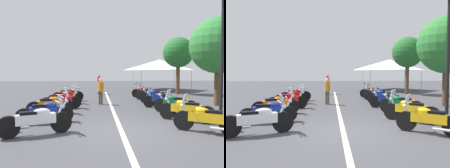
% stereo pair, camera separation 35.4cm
% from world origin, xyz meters
% --- Properties ---
extents(ground_plane, '(80.00, 80.00, 0.00)m').
position_xyz_m(ground_plane, '(0.00, 0.00, 0.00)').
color(ground_plane, '#424247').
extents(lane_centre_stripe, '(19.24, 0.16, 0.01)m').
position_xyz_m(lane_centre_stripe, '(4.56, 0.00, 0.00)').
color(lane_centre_stripe, beige).
rests_on(lane_centre_stripe, ground_plane).
extents(motorcycle_left_row_0, '(1.04, 2.10, 1.22)m').
position_xyz_m(motorcycle_left_row_0, '(-0.20, 2.63, 0.48)').
color(motorcycle_left_row_0, black).
rests_on(motorcycle_left_row_0, ground_plane).
extents(motorcycle_left_row_1, '(0.87, 2.08, 0.99)m').
position_xyz_m(motorcycle_left_row_1, '(1.43, 2.73, 0.45)').
color(motorcycle_left_row_1, black).
rests_on(motorcycle_left_row_1, ground_plane).
extents(motorcycle_left_row_2, '(1.06, 1.99, 1.22)m').
position_xyz_m(motorcycle_left_row_2, '(3.07, 2.84, 0.47)').
color(motorcycle_left_row_2, black).
rests_on(motorcycle_left_row_2, ground_plane).
extents(motorcycle_left_row_3, '(0.89, 2.05, 1.22)m').
position_xyz_m(motorcycle_left_row_3, '(4.67, 2.63, 0.47)').
color(motorcycle_left_row_3, black).
rests_on(motorcycle_left_row_3, ground_plane).
extents(motorcycle_left_row_4, '(1.18, 1.93, 1.21)m').
position_xyz_m(motorcycle_left_row_4, '(6.21, 2.64, 0.47)').
color(motorcycle_left_row_4, black).
rests_on(motorcycle_left_row_4, ground_plane).
extents(motorcycle_left_row_5, '(0.96, 1.96, 1.00)m').
position_xyz_m(motorcycle_left_row_5, '(7.70, 2.66, 0.46)').
color(motorcycle_left_row_5, black).
rests_on(motorcycle_left_row_5, ground_plane).
extents(motorcycle_right_row_0, '(1.28, 1.77, 1.22)m').
position_xyz_m(motorcycle_right_row_0, '(-0.27, -2.63, 0.47)').
color(motorcycle_right_row_0, black).
rests_on(motorcycle_right_row_0, ground_plane).
extents(motorcycle_right_row_1, '(1.43, 1.82, 1.23)m').
position_xyz_m(motorcycle_right_row_1, '(1.42, -2.67, 0.48)').
color(motorcycle_right_row_1, black).
rests_on(motorcycle_right_row_1, ground_plane).
extents(motorcycle_right_row_2, '(1.43, 1.69, 1.01)m').
position_xyz_m(motorcycle_right_row_2, '(3.06, -2.80, 0.47)').
color(motorcycle_right_row_2, black).
rests_on(motorcycle_right_row_2, ground_plane).
extents(motorcycle_right_row_3, '(1.13, 1.86, 1.21)m').
position_xyz_m(motorcycle_right_row_3, '(4.54, -2.62, 0.47)').
color(motorcycle_right_row_3, black).
rests_on(motorcycle_right_row_3, ground_plane).
extents(motorcycle_right_row_4, '(1.32, 1.79, 1.01)m').
position_xyz_m(motorcycle_right_row_4, '(6.27, -2.73, 0.47)').
color(motorcycle_right_row_4, black).
rests_on(motorcycle_right_row_4, ground_plane).
extents(motorcycle_right_row_5, '(1.47, 1.77, 1.23)m').
position_xyz_m(motorcycle_right_row_5, '(7.88, -2.73, 0.48)').
color(motorcycle_right_row_5, black).
rests_on(motorcycle_right_row_5, ground_plane).
extents(motorcycle_right_row_6, '(1.08, 1.85, 1.20)m').
position_xyz_m(motorcycle_right_row_6, '(9.46, -2.72, 0.46)').
color(motorcycle_right_row_6, black).
rests_on(motorcycle_right_row_6, ground_plane).
extents(street_lamp_twin_globe, '(0.32, 1.22, 5.46)m').
position_xyz_m(street_lamp_twin_globe, '(2.03, -4.45, 3.67)').
color(street_lamp_twin_globe, black).
rests_on(street_lamp_twin_globe, ground_plane).
extents(traffic_cone_0, '(0.36, 0.36, 0.61)m').
position_xyz_m(traffic_cone_0, '(5.11, -4.28, 0.29)').
color(traffic_cone_0, orange).
rests_on(traffic_cone_0, ground_plane).
extents(traffic_cone_1, '(0.36, 0.36, 0.61)m').
position_xyz_m(traffic_cone_1, '(4.38, -4.01, 0.29)').
color(traffic_cone_1, orange).
rests_on(traffic_cone_1, ground_plane).
extents(bystander_1, '(0.51, 0.32, 1.68)m').
position_xyz_m(bystander_1, '(12.17, 0.63, 0.98)').
color(bystander_1, '#1E2338').
rests_on(bystander_1, ground_plane).
extents(bystander_2, '(0.44, 0.36, 1.57)m').
position_xyz_m(bystander_2, '(6.18, 0.59, 0.91)').
color(bystander_2, brown).
rests_on(bystander_2, ground_plane).
extents(roadside_tree_0, '(3.20, 3.20, 5.04)m').
position_xyz_m(roadside_tree_0, '(5.32, -6.07, 3.43)').
color(roadside_tree_0, brown).
rests_on(roadside_tree_0, ground_plane).
extents(roadside_tree_1, '(2.61, 2.61, 4.90)m').
position_xyz_m(roadside_tree_1, '(11.93, -6.17, 3.57)').
color(roadside_tree_1, brown).
rests_on(roadside_tree_1, ground_plane).
extents(event_tent, '(5.37, 5.37, 3.20)m').
position_xyz_m(event_tent, '(16.17, -5.74, 2.65)').
color(event_tent, white).
rests_on(event_tent, ground_plane).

